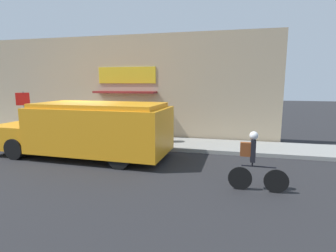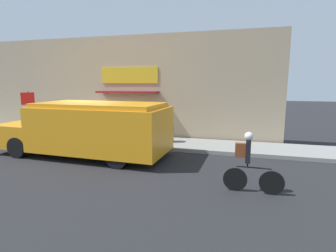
# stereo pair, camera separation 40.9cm
# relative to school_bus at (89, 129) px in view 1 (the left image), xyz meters

# --- Properties ---
(ground_plane) EXTENTS (70.00, 70.00, 0.00)m
(ground_plane) POSITION_rel_school_bus_xyz_m (-0.88, 1.45, -1.08)
(ground_plane) COLOR #232326
(sidewalk) EXTENTS (28.00, 2.17, 0.15)m
(sidewalk) POSITION_rel_school_bus_xyz_m (-0.88, 2.54, -1.01)
(sidewalk) COLOR gray
(sidewalk) RESTS_ON ground_plane
(storefront) EXTENTS (16.67, 0.85, 5.14)m
(storefront) POSITION_rel_school_bus_xyz_m (-0.86, 3.79, 1.49)
(storefront) COLOR tan
(storefront) RESTS_ON ground_plane
(school_bus) EXTENTS (6.88, 2.95, 2.07)m
(school_bus) POSITION_rel_school_bus_xyz_m (0.00, 0.00, 0.00)
(school_bus) COLOR orange
(school_bus) RESTS_ON ground_plane
(cyclist) EXTENTS (1.52, 0.22, 1.59)m
(cyclist) POSITION_rel_school_bus_xyz_m (5.82, -1.93, -0.29)
(cyclist) COLOR black
(cyclist) RESTS_ON ground_plane
(stop_sign_post) EXTENTS (0.45, 0.45, 2.24)m
(stop_sign_post) POSITION_rel_school_bus_xyz_m (-4.52, 1.86, 0.57)
(stop_sign_post) COLOR slate
(stop_sign_post) RESTS_ON sidewalk
(trash_bin) EXTENTS (0.45, 0.45, 0.75)m
(trash_bin) POSITION_rel_school_bus_xyz_m (2.46, 2.54, -0.55)
(trash_bin) COLOR slate
(trash_bin) RESTS_ON sidewalk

